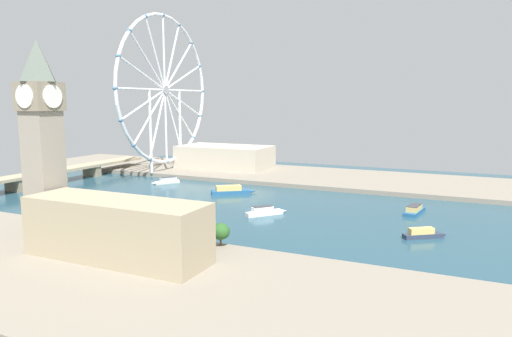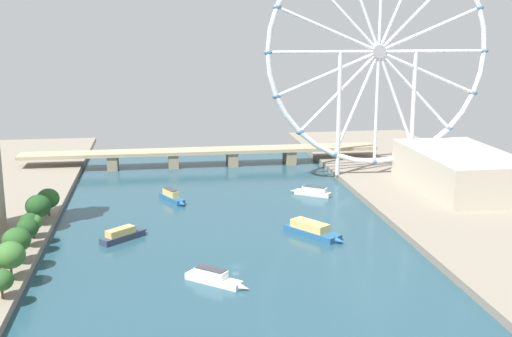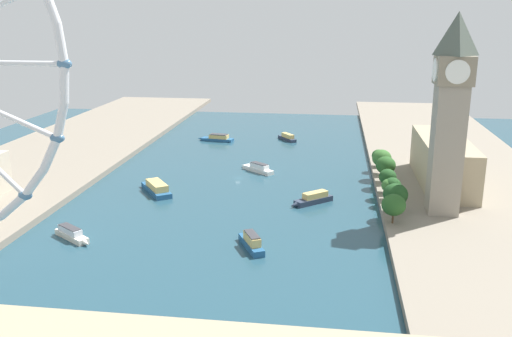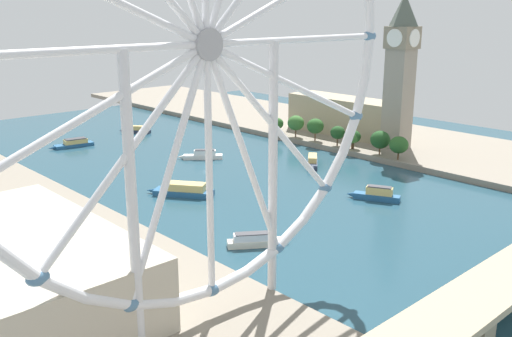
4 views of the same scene
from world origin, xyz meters
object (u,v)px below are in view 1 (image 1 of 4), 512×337
(riverside_hall, at_px, (225,157))
(tour_boat_0, at_px, (423,234))
(parliament_block, at_px, (116,229))
(river_bridge, at_px, (37,176))
(tour_boat_1, at_px, (414,210))
(tour_boat_5, at_px, (231,190))
(tour_boat_2, at_px, (265,211))
(clock_tower, at_px, (42,138))
(tour_boat_3, at_px, (152,215))
(tour_boat_4, at_px, (100,198))
(ferris_wheel, at_px, (165,91))
(tour_boat_6, at_px, (167,181))

(riverside_hall, bearing_deg, tour_boat_0, -128.67)
(parliament_block, distance_m, river_bridge, 193.24)
(tour_boat_0, height_order, tour_boat_1, tour_boat_1)
(riverside_hall, bearing_deg, tour_boat_1, -119.37)
(tour_boat_0, relative_size, tour_boat_5, 0.70)
(tour_boat_0, distance_m, tour_boat_2, 82.37)
(clock_tower, bearing_deg, tour_boat_2, -35.57)
(tour_boat_0, distance_m, tour_boat_3, 133.58)
(clock_tower, xyz_separation_m, river_bridge, (96.12, 119.00, -38.29))
(tour_boat_1, xyz_separation_m, tour_boat_2, (-37.81, 73.10, 0.06))
(river_bridge, height_order, tour_boat_3, river_bridge)
(riverside_hall, distance_m, tour_boat_5, 103.55)
(tour_boat_3, relative_size, tour_boat_4, 0.90)
(clock_tower, relative_size, tour_boat_0, 4.32)
(ferris_wheel, bearing_deg, tour_boat_1, -106.89)
(riverside_hall, distance_m, tour_boat_3, 172.23)
(tour_boat_4, xyz_separation_m, tour_boat_5, (55.70, -60.12, -0.08))
(ferris_wheel, relative_size, tour_boat_0, 6.73)
(tour_boat_2, relative_size, tour_boat_6, 1.07)
(tour_boat_3, distance_m, tour_boat_4, 58.26)
(tour_boat_3, bearing_deg, tour_boat_1, -101.49)
(clock_tower, height_order, riverside_hall, clock_tower)
(tour_boat_3, bearing_deg, tour_boat_6, -10.01)
(tour_boat_3, bearing_deg, parliament_block, 165.27)
(parliament_block, xyz_separation_m, tour_boat_6, (153.72, 86.61, -12.18))
(clock_tower, relative_size, tour_boat_1, 3.17)
(clock_tower, distance_m, tour_boat_1, 189.60)
(tour_boat_6, bearing_deg, tour_boat_0, 104.85)
(river_bridge, distance_m, tour_boat_4, 80.13)
(riverside_hall, bearing_deg, tour_boat_4, 176.85)
(tour_boat_5, bearing_deg, tour_boat_3, -129.71)
(tour_boat_1, xyz_separation_m, tour_boat_3, (-70.30, 122.83, 0.21))
(ferris_wheel, relative_size, river_bridge, 0.60)
(clock_tower, xyz_separation_m, ferris_wheel, (188.18, 72.31, 23.45))
(tour_boat_3, height_order, tour_boat_6, tour_boat_3)
(tour_boat_3, bearing_deg, tour_boat_5, -45.57)
(riverside_hall, height_order, tour_boat_1, riverside_hall)
(tour_boat_0, relative_size, tour_boat_1, 0.73)
(clock_tower, xyz_separation_m, parliament_block, (-7.68, -43.87, -31.87))
(river_bridge, height_order, tour_boat_2, river_bridge)
(parliament_block, relative_size, tour_boat_6, 3.65)
(tour_boat_2, relative_size, tour_boat_5, 0.77)
(tour_boat_1, relative_size, tour_boat_4, 1.21)
(tour_boat_2, xyz_separation_m, tour_boat_4, (-11.53, 104.10, 0.41))
(tour_boat_0, height_order, tour_boat_2, tour_boat_2)
(riverside_hall, height_order, river_bridge, riverside_hall)
(ferris_wheel, relative_size, tour_boat_6, 6.56)
(tour_boat_1, relative_size, tour_boat_6, 1.33)
(tour_boat_3, bearing_deg, clock_tower, 125.70)
(tour_boat_6, bearing_deg, river_bridge, -21.92)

